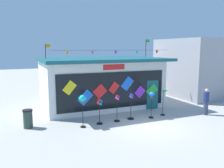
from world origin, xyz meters
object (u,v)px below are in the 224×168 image
Objects in this scene: wind_spinner_center_left at (117,106)px; wind_spinner_far_right at (165,98)px; person_mid_plaza at (206,102)px; wind_spinner_far_left at (83,101)px; wind_spinner_right at (152,98)px; kite_shop_building at (101,81)px; wind_spinner_left at (100,108)px; wind_spinner_center_right at (131,106)px; trash_bin at (28,119)px.

wind_spinner_center_left is 3.31m from wind_spinner_far_right.
person_mid_plaza is at bearing -22.24° from wind_spinner_far_right.
wind_spinner_center_left is 0.98× the size of wind_spinner_far_right.
wind_spinner_far_left is 1.08× the size of wind_spinner_far_right.
wind_spinner_right is 3.64m from person_mid_plaza.
wind_spinner_left is (-1.60, -4.11, -0.83)m from kite_shop_building.
wind_spinner_center_left is at bearing -178.97° from wind_spinner_far_right.
wind_spinner_right is (2.20, -0.15, 0.30)m from wind_spinner_center_left.
wind_spinner_right is at bearing 0.38° from wind_spinner_far_left.
wind_spinner_far_left is 1.12m from wind_spinner_left.
wind_spinner_center_left is 1.00× the size of wind_spinner_right.
kite_shop_building reaches higher than person_mid_plaza.
wind_spinner_far_left reaches higher than wind_spinner_center_left.
wind_spinner_left is at bearing 7.32° from wind_spinner_far_left.
wind_spinner_far_right is at bearing 1.46° from wind_spinner_left.
person_mid_plaza is (2.43, -0.99, -0.24)m from wind_spinner_far_right.
wind_spinner_right is (1.26, -0.24, 0.39)m from wind_spinner_center_right.
wind_spinner_center_right is at bearing 5.11° from wind_spinner_far_left.
person_mid_plaza reaches higher than trash_bin.
wind_spinner_far_left is 1.10× the size of wind_spinner_center_left.
wind_spinner_far_right reaches higher than wind_spinner_center_left.
wind_spinner_far_left is at bearing -21.97° from person_mid_plaza.
wind_spinner_far_left is 1.78× the size of trash_bin.
wind_spinner_far_right reaches higher than trash_bin.
person_mid_plaza is at bearing -7.37° from wind_spinner_left.
wind_spinner_far_left is 7.88m from person_mid_plaza.
wind_spinner_left is at bearing 178.25° from wind_spinner_right.
trash_bin is (-6.98, 1.03, -0.71)m from wind_spinner_right.
trash_bin is (-3.70, 0.93, -0.44)m from wind_spinner_left.
person_mid_plaza is (5.23, -4.99, -0.92)m from kite_shop_building.
wind_spinner_far_right is (4.39, 0.11, 0.15)m from wind_spinner_left.
wind_spinner_center_right is 0.97× the size of wind_spinner_far_right.
kite_shop_building is 5.30× the size of wind_spinner_center_left.
wind_spinner_left is (1.00, 0.13, -0.49)m from wind_spinner_far_left.
person_mid_plaza is at bearing -5.50° from wind_spinner_far_left.
wind_spinner_far_right is at bearing 1.03° from wind_spinner_center_left.
kite_shop_building is 4.98m from wind_spinner_far_left.
wind_spinner_right is at bearing -3.95° from wind_spinner_center_left.
wind_spinner_far_left is at bearing -174.89° from wind_spinner_center_right.
wind_spinner_center_right is at bearing 4.00° from wind_spinner_left.
kite_shop_building is at bearing -60.12° from person_mid_plaza.
kite_shop_building is at bearing 30.92° from trash_bin.
wind_spinner_right is 7.09m from trash_bin.
wind_spinner_center_right is at bearing 5.44° from wind_spinner_center_left.
trash_bin is at bearing 165.82° from wind_spinner_left.
wind_spinner_left is at bearing -14.18° from trash_bin.
wind_spinner_right reaches higher than wind_spinner_left.
person_mid_plaza is (5.74, -0.93, -0.05)m from wind_spinner_center_left.
person_mid_plaza is 10.68m from trash_bin.
trash_bin is at bearing 172.12° from wind_spinner_center_right.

